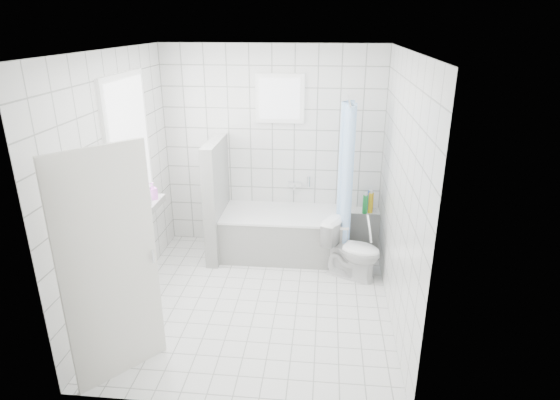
# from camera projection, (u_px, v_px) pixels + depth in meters

# --- Properties ---
(ground) EXTENTS (3.00, 3.00, 0.00)m
(ground) POSITION_uv_depth(u_px,v_px,m) (257.00, 301.00, 5.07)
(ground) COLOR white
(ground) RESTS_ON ground
(ceiling) EXTENTS (3.00, 3.00, 0.00)m
(ceiling) POSITION_uv_depth(u_px,v_px,m) (252.00, 50.00, 4.14)
(ceiling) COLOR white
(ceiling) RESTS_ON ground
(wall_back) EXTENTS (2.80, 0.02, 2.60)m
(wall_back) POSITION_uv_depth(u_px,v_px,m) (272.00, 149.00, 6.00)
(wall_back) COLOR white
(wall_back) RESTS_ON ground
(wall_front) EXTENTS (2.80, 0.02, 2.60)m
(wall_front) POSITION_uv_depth(u_px,v_px,m) (223.00, 261.00, 3.21)
(wall_front) COLOR white
(wall_front) RESTS_ON ground
(wall_left) EXTENTS (0.02, 3.00, 2.60)m
(wall_left) POSITION_uv_depth(u_px,v_px,m) (118.00, 184.00, 4.74)
(wall_left) COLOR white
(wall_left) RESTS_ON ground
(wall_right) EXTENTS (0.02, 3.00, 2.60)m
(wall_right) POSITION_uv_depth(u_px,v_px,m) (400.00, 193.00, 4.48)
(wall_right) COLOR white
(wall_right) RESTS_ON ground
(window_left) EXTENTS (0.01, 0.90, 1.40)m
(window_left) POSITION_uv_depth(u_px,v_px,m) (131.00, 148.00, 4.90)
(window_left) COLOR white
(window_left) RESTS_ON wall_left
(window_back) EXTENTS (0.50, 0.01, 0.50)m
(window_back) POSITION_uv_depth(u_px,v_px,m) (280.00, 99.00, 5.71)
(window_back) COLOR white
(window_back) RESTS_ON wall_back
(window_sill) EXTENTS (0.18, 1.02, 0.08)m
(window_sill) POSITION_uv_depth(u_px,v_px,m) (143.00, 213.00, 5.16)
(window_sill) COLOR white
(window_sill) RESTS_ON wall_left
(door) EXTENTS (0.55, 0.64, 2.00)m
(door) POSITION_uv_depth(u_px,v_px,m) (110.00, 269.00, 3.72)
(door) COLOR silver
(door) RESTS_ON ground
(bathtub) EXTENTS (1.58, 0.77, 0.58)m
(bathtub) POSITION_uv_depth(u_px,v_px,m) (285.00, 234.00, 5.99)
(bathtub) COLOR white
(bathtub) RESTS_ON ground
(partition_wall) EXTENTS (0.15, 0.85, 1.50)m
(partition_wall) POSITION_uv_depth(u_px,v_px,m) (217.00, 199.00, 5.86)
(partition_wall) COLOR white
(partition_wall) RESTS_ON ground
(tiled_ledge) EXTENTS (0.40, 0.24, 0.55)m
(tiled_ledge) POSITION_uv_depth(u_px,v_px,m) (364.00, 230.00, 6.14)
(tiled_ledge) COLOR white
(tiled_ledge) RESTS_ON ground
(toilet) EXTENTS (0.77, 0.61, 0.69)m
(toilet) POSITION_uv_depth(u_px,v_px,m) (352.00, 250.00, 5.46)
(toilet) COLOR white
(toilet) RESTS_ON ground
(curtain_rod) EXTENTS (0.02, 0.80, 0.02)m
(curtain_rod) POSITION_uv_depth(u_px,v_px,m) (349.00, 100.00, 5.29)
(curtain_rod) COLOR silver
(curtain_rod) RESTS_ON wall_back
(shower_curtain) EXTENTS (0.14, 0.48, 1.78)m
(shower_curtain) POSITION_uv_depth(u_px,v_px,m) (345.00, 179.00, 5.49)
(shower_curtain) COLOR #56A4FE
(shower_curtain) RESTS_ON curtain_rod
(tub_faucet) EXTENTS (0.18, 0.06, 0.06)m
(tub_faucet) POSITION_uv_depth(u_px,v_px,m) (295.00, 184.00, 6.10)
(tub_faucet) COLOR silver
(tub_faucet) RESTS_ON wall_back
(sill_bottles) EXTENTS (0.17, 0.82, 0.33)m
(sill_bottles) POSITION_uv_depth(u_px,v_px,m) (139.00, 201.00, 5.03)
(sill_bottles) COLOR #D86DDA
(sill_bottles) RESTS_ON window_sill
(ledge_bottles) EXTENTS (0.14, 0.18, 0.26)m
(ledge_bottles) POSITION_uv_depth(u_px,v_px,m) (369.00, 203.00, 5.95)
(ledge_bottles) COLOR #1647B1
(ledge_bottles) RESTS_ON tiled_ledge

